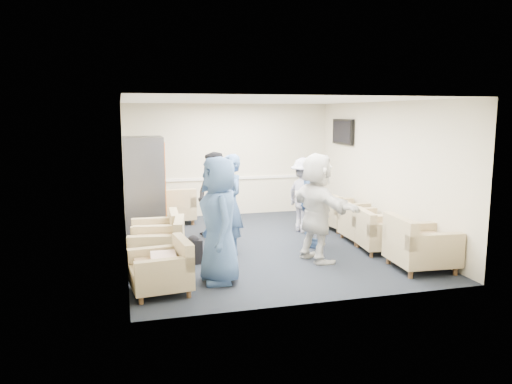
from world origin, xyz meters
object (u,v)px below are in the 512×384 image
object	(u,v)px
armchair_right_far	(342,214)
person_front_right	(317,207)
armchair_right_near	(418,247)
person_mid_right	(312,202)
person_front_left	(219,220)
armchair_left_mid	(161,247)
person_mid_left	(230,205)
person_back_left	(216,196)
armchair_right_midfar	(362,225)
armchair_left_far	(158,236)
armchair_corner	(175,208)
vending_machine	(144,185)
armchair_right_midnear	(379,234)
armchair_left_near	(164,271)
person_back_right	(304,195)

from	to	relation	value
armchair_right_far	person_front_right	world-z (taller)	person_front_right
armchair_right_near	person_mid_right	bearing A→B (deg)	36.49
armchair_right_far	person_mid_right	size ratio (longest dim) A/B	0.53
person_front_left	person_mid_right	world-z (taller)	person_front_left
armchair_left_mid	armchair_right_near	distance (m)	4.11
armchair_left_mid	person_mid_left	size ratio (longest dim) A/B	0.55
person_back_left	armchair_right_midfar	bearing A→B (deg)	37.25
armchair_left_far	armchair_right_near	bearing A→B (deg)	65.87
armchair_corner	person_front_left	xyz separation A→B (m)	(0.22, -4.17, 0.59)
person_back_left	armchair_left_mid	bearing A→B (deg)	-70.78
armchair_right_midfar	person_mid_right	distance (m)	1.22
vending_machine	person_front_right	xyz separation A→B (m)	(2.69, -2.79, -0.09)
armchair_corner	person_mid_right	distance (m)	3.52
armchair_left_far	armchair_right_near	xyz separation A→B (m)	(3.93, -1.97, 0.04)
armchair_corner	vending_machine	size ratio (longest dim) A/B	0.46
armchair_right_midfar	person_front_right	world-z (taller)	person_front_right
armchair_right_midnear	person_back_left	size ratio (longest dim) A/B	0.52
armchair_left_far	person_front_right	xyz separation A→B (m)	(2.55, -1.09, 0.59)
armchair_left_near	person_mid_right	world-z (taller)	person_mid_right
armchair_left_far	armchair_right_midnear	xyz separation A→B (m)	(3.86, -0.88, -0.00)
armchair_corner	person_back_right	distance (m)	3.00
armchair_left_far	armchair_corner	bearing A→B (deg)	170.02
person_mid_left	person_back_left	size ratio (longest dim) A/B	1.02
armchair_left_mid	person_mid_right	size ratio (longest dim) A/B	0.57
armchair_left_far	person_mid_right	distance (m)	2.86
armchair_left_far	armchair_right_midfar	distance (m)	3.90
armchair_right_far	vending_machine	xyz separation A→B (m)	(-4.10, 0.77, 0.67)
armchair_right_near	person_back_left	xyz separation A→B (m)	(-2.74, 2.78, 0.50)
armchair_right_far	person_front_right	size ratio (longest dim) A/B	0.49
armchair_right_far	person_front_right	distance (m)	2.53
armchair_left_far	vending_machine	distance (m)	1.84
armchair_right_near	vending_machine	distance (m)	5.52
armchair_corner	person_mid_left	xyz separation A→B (m)	(0.70, -2.74, 0.54)
person_back_left	person_mid_right	world-z (taller)	person_back_left
armchair_right_midfar	vending_machine	bearing A→B (deg)	67.12
armchair_left_mid	vending_machine	bearing A→B (deg)	-168.15
person_mid_left	person_back_left	bearing A→B (deg)	172.23
armchair_corner	person_mid_right	world-z (taller)	person_mid_right
person_back_left	armchair_right_near	bearing A→B (deg)	10.62
person_back_left	person_mid_right	size ratio (longest dim) A/B	1.02
person_front_left	person_back_right	size ratio (longest dim) A/B	1.19
armchair_left_mid	armchair_right_midnear	size ratio (longest dim) A/B	1.08
person_mid_left	person_back_right	xyz separation A→B (m)	(1.82, 1.17, -0.10)
armchair_left_mid	armchair_right_near	size ratio (longest dim) A/B	0.98
armchair_left_near	person_front_right	bearing A→B (deg)	101.84
armchair_right_near	person_mid_left	bearing A→B (deg)	61.79
person_mid_left	person_mid_right	size ratio (longest dim) A/B	1.04
armchair_left_far	person_front_right	world-z (taller)	person_front_right
armchair_corner	person_back_left	bearing A→B (deg)	108.43
armchair_right_midnear	armchair_right_midfar	xyz separation A→B (m)	(0.04, 0.76, -0.00)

